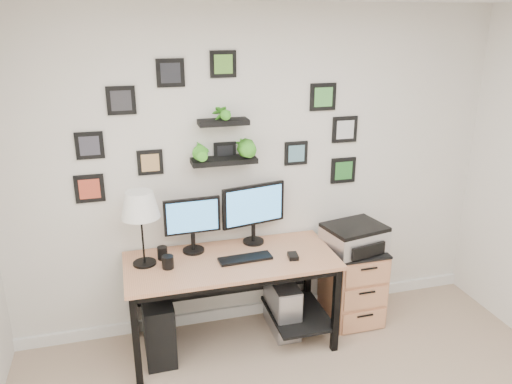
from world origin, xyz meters
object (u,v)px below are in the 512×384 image
object	(u,v)px
pc_tower_black	(158,325)
pc_tower_grey	(282,306)
monitor_left	(192,221)
file_cabinet	(352,282)
mug	(168,262)
desk	(235,271)
table_lamp	(140,207)
monitor_right	(254,209)
printer	(354,237)

from	to	relation	value
pc_tower_black	pc_tower_grey	bearing A→B (deg)	1.55
monitor_left	file_cabinet	xyz separation A→B (m)	(1.34, -0.11, -0.67)
mug	pc_tower_black	world-z (taller)	mug
mug	file_cabinet	xyz separation A→B (m)	(1.56, 0.11, -0.46)
pc_tower_grey	file_cabinet	bearing A→B (deg)	1.89
mug	desk	bearing A→B (deg)	5.88
pc_tower_grey	mug	bearing A→B (deg)	-174.41
file_cabinet	pc_tower_black	bearing A→B (deg)	-177.82
desk	table_lamp	size ratio (longest dim) A/B	2.80
file_cabinet	pc_tower_grey	bearing A→B (deg)	-178.11
file_cabinet	monitor_right	bearing A→B (deg)	170.25
pc_tower_black	printer	world-z (taller)	printer
monitor_right	mug	xyz separation A→B (m)	(-0.72, -0.26, -0.25)
monitor_left	mug	world-z (taller)	monitor_left
desk	pc_tower_grey	distance (m)	0.57
pc_tower_black	pc_tower_grey	xyz separation A→B (m)	(1.02, 0.04, -0.02)
mug	file_cabinet	bearing A→B (deg)	4.08
monitor_left	file_cabinet	bearing A→B (deg)	-4.67
desk	mug	distance (m)	0.54
table_lamp	pc_tower_black	size ratio (longest dim) A/B	1.16
file_cabinet	printer	bearing A→B (deg)	-129.64
monitor_left	mug	distance (m)	0.38
monitor_right	table_lamp	distance (m)	0.91
pc_tower_grey	printer	xyz separation A→B (m)	(0.61, -0.01, 0.55)
pc_tower_black	file_cabinet	xyz separation A→B (m)	(1.66, 0.06, 0.09)
table_lamp	pc_tower_black	distance (m)	0.97
pc_tower_black	printer	bearing A→B (deg)	0.16
desk	pc_tower_black	world-z (taller)	desk
monitor_right	mug	size ratio (longest dim) A/B	5.46
table_lamp	printer	xyz separation A→B (m)	(1.69, -0.03, -0.43)
pc_tower_black	pc_tower_grey	size ratio (longest dim) A/B	1.09
monitor_left	monitor_right	xyz separation A→B (m)	(0.50, 0.03, 0.04)
mug	monitor_right	bearing A→B (deg)	19.54
printer	monitor_right	bearing A→B (deg)	167.46
mug	pc_tower_grey	bearing A→B (deg)	5.59
pc_tower_black	printer	distance (m)	1.71
mug	file_cabinet	size ratio (longest dim) A/B	0.14
table_lamp	pc_tower_grey	world-z (taller)	table_lamp
table_lamp	printer	world-z (taller)	table_lamp
monitor_right	pc_tower_grey	size ratio (longest dim) A/B	1.16
desk	pc_tower_grey	world-z (taller)	desk
mug	printer	world-z (taller)	printer
desk	printer	distance (m)	1.03
monitor_left	pc_tower_grey	size ratio (longest dim) A/B	0.97
monitor_left	table_lamp	size ratio (longest dim) A/B	0.78
monitor_left	pc_tower_black	distance (m)	0.85
pc_tower_black	pc_tower_grey	distance (m)	1.02
file_cabinet	printer	xyz separation A→B (m)	(-0.03, -0.04, 0.44)
pc_tower_grey	printer	distance (m)	0.82
monitor_right	table_lamp	bearing A→B (deg)	-170.65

